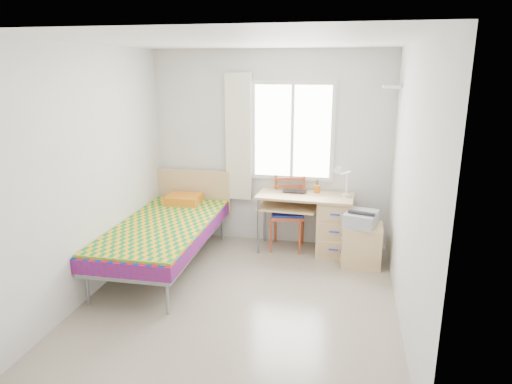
% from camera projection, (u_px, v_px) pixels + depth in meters
% --- Properties ---
extents(floor, '(3.50, 3.50, 0.00)m').
position_uv_depth(floor, '(241.00, 299.00, 4.83)').
color(floor, '#BCAD93').
rests_on(floor, ground).
extents(ceiling, '(3.50, 3.50, 0.00)m').
position_uv_depth(ceiling, '(239.00, 41.00, 4.14)').
color(ceiling, white).
rests_on(ceiling, wall_back).
extents(wall_back, '(3.20, 0.00, 3.20)m').
position_uv_depth(wall_back, '(270.00, 149.00, 6.14)').
color(wall_back, silver).
rests_on(wall_back, ground).
extents(wall_left, '(0.00, 3.50, 3.50)m').
position_uv_depth(wall_left, '(92.00, 173.00, 4.79)').
color(wall_left, silver).
rests_on(wall_left, ground).
extents(wall_right, '(0.00, 3.50, 3.50)m').
position_uv_depth(wall_right, '(410.00, 188.00, 4.18)').
color(wall_right, silver).
rests_on(wall_right, ground).
extents(window, '(1.10, 0.04, 1.30)m').
position_uv_depth(window, '(292.00, 131.00, 5.99)').
color(window, white).
rests_on(window, wall_back).
extents(curtain, '(0.35, 0.05, 1.70)m').
position_uv_depth(curtain, '(239.00, 138.00, 6.11)').
color(curtain, '#F7EFCC').
rests_on(curtain, wall_back).
extents(floating_shelf, '(0.20, 0.32, 0.03)m').
position_uv_depth(floating_shelf, '(392.00, 87.00, 5.30)').
color(floating_shelf, white).
rests_on(floating_shelf, wall_right).
extents(bed, '(1.07, 2.27, 0.98)m').
position_uv_depth(bed, '(167.00, 229.00, 5.54)').
color(bed, gray).
rests_on(bed, floor).
extents(desk, '(1.26, 0.62, 0.77)m').
position_uv_depth(desk, '(330.00, 222.00, 5.94)').
color(desk, tan).
rests_on(desk, floor).
extents(chair, '(0.48, 0.48, 0.97)m').
position_uv_depth(chair, '(289.00, 209.00, 6.08)').
color(chair, '#A93F20').
rests_on(chair, floor).
extents(cabinet, '(0.49, 0.44, 0.51)m').
position_uv_depth(cabinet, '(362.00, 245.00, 5.61)').
color(cabinet, tan).
rests_on(cabinet, floor).
extents(printer, '(0.45, 0.49, 0.18)m').
position_uv_depth(printer, '(361.00, 218.00, 5.51)').
color(printer, '#A9ADB2').
rests_on(printer, cabinet).
extents(laptop, '(0.32, 0.21, 0.02)m').
position_uv_depth(laptop, '(294.00, 193.00, 5.96)').
color(laptop, black).
rests_on(laptop, desk).
extents(pen_cup, '(0.09, 0.09, 0.10)m').
position_uv_depth(pen_cup, '(317.00, 189.00, 6.00)').
color(pen_cup, orange).
rests_on(pen_cup, desk).
extents(task_lamp, '(0.23, 0.33, 0.43)m').
position_uv_depth(task_lamp, '(342.00, 178.00, 5.65)').
color(task_lamp, white).
rests_on(task_lamp, desk).
extents(book, '(0.22, 0.26, 0.02)m').
position_uv_depth(book, '(290.00, 207.00, 6.01)').
color(book, gray).
rests_on(book, desk).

